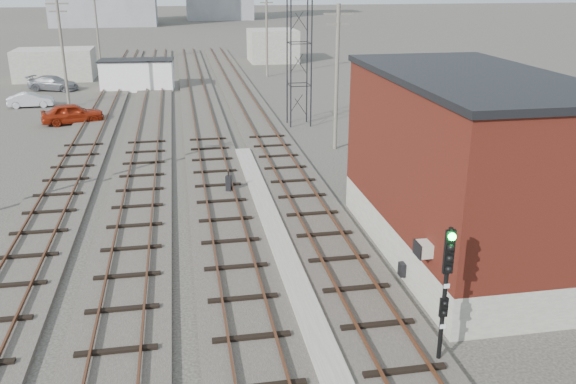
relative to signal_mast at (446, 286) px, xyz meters
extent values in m
plane|color=#282621|center=(-3.70, 54.98, -2.55)|extent=(320.00, 320.00, 0.00)
cube|color=#332D28|center=(-1.20, 33.98, -2.45)|extent=(3.20, 90.00, 0.20)
cube|color=#4C2816|center=(-1.92, 33.98, -2.22)|extent=(0.07, 90.00, 0.12)
cube|color=#4C2816|center=(-0.48, 33.98, -2.22)|extent=(0.07, 90.00, 0.12)
cube|color=#332D28|center=(-5.20, 33.98, -2.45)|extent=(3.20, 90.00, 0.20)
cube|color=#4C2816|center=(-5.92, 33.98, -2.22)|extent=(0.07, 90.00, 0.12)
cube|color=#4C2816|center=(-4.48, 33.98, -2.22)|extent=(0.07, 90.00, 0.12)
cube|color=#332D28|center=(-9.20, 33.98, -2.45)|extent=(3.20, 90.00, 0.20)
cube|color=#4C2816|center=(-9.92, 33.98, -2.22)|extent=(0.07, 90.00, 0.12)
cube|color=#4C2816|center=(-8.48, 33.98, -2.22)|extent=(0.07, 90.00, 0.12)
cube|color=#332D28|center=(-13.20, 33.98, -2.45)|extent=(3.20, 90.00, 0.20)
cube|color=#4C2816|center=(-13.92, 33.98, -2.22)|extent=(0.07, 90.00, 0.12)
cube|color=#4C2816|center=(-12.48, 33.98, -2.22)|extent=(0.07, 90.00, 0.12)
cube|color=gray|center=(-3.20, 8.98, -2.42)|extent=(0.90, 28.00, 0.26)
cube|color=gray|center=(3.80, 6.98, -1.80)|extent=(6.00, 12.00, 1.50)
cube|color=#501712|center=(3.80, 6.98, 1.70)|extent=(6.00, 12.00, 5.50)
cube|color=black|center=(3.80, 6.98, 4.55)|extent=(6.20, 12.20, 0.25)
cube|color=beige|center=(0.58, 2.98, -0.30)|extent=(0.45, 0.62, 0.45)
cube|color=black|center=(0.70, 4.98, -2.05)|extent=(0.20, 0.35, 0.50)
cylinder|color=black|center=(1.05, 29.23, 4.95)|extent=(0.10, 0.10, 15.00)
cylinder|color=black|center=(2.55, 29.23, 4.95)|extent=(0.10, 0.10, 15.00)
cylinder|color=black|center=(1.05, 30.73, 4.95)|extent=(0.10, 0.10, 15.00)
cylinder|color=black|center=(2.55, 30.73, 4.95)|extent=(0.10, 0.10, 15.00)
cylinder|color=#595147|center=(-16.20, 39.98, 1.95)|extent=(0.24, 0.24, 9.00)
cube|color=#595147|center=(-16.20, 39.98, 5.85)|extent=(1.80, 0.12, 0.12)
cube|color=#595147|center=(-16.20, 39.98, 5.25)|extent=(1.40, 0.12, 0.12)
cylinder|color=#595147|center=(-16.20, 64.98, 1.95)|extent=(0.24, 0.24, 9.00)
cylinder|color=#595147|center=(2.80, 22.98, 1.95)|extent=(0.24, 0.24, 9.00)
cube|color=#595147|center=(2.80, 22.98, 5.85)|extent=(1.80, 0.12, 0.12)
cube|color=#595147|center=(2.80, 22.98, 5.25)|extent=(1.40, 0.12, 0.12)
cylinder|color=#595147|center=(2.80, 52.98, 1.95)|extent=(0.24, 0.24, 9.00)
cube|color=#595147|center=(2.80, 52.98, 5.25)|extent=(1.40, 0.12, 0.12)
cube|color=gray|center=(-19.70, 54.98, -0.95)|extent=(8.00, 5.00, 3.20)
cube|color=gray|center=(5.30, 64.98, -0.55)|extent=(6.00, 6.00, 4.00)
cube|color=gray|center=(0.00, 0.03, -2.50)|extent=(0.40, 0.40, 0.10)
cylinder|color=black|center=(0.00, 0.03, -0.41)|extent=(0.13, 0.13, 4.28)
cube|color=black|center=(0.00, 0.01, 1.04)|extent=(0.28, 0.10, 1.28)
sphere|color=#0CE533|center=(0.00, -0.08, 1.52)|extent=(0.21, 0.21, 0.21)
sphere|color=black|center=(0.00, -0.08, 1.20)|extent=(0.21, 0.21, 0.21)
sphere|color=black|center=(0.00, -0.08, 0.88)|extent=(0.21, 0.21, 0.21)
sphere|color=black|center=(0.00, -0.08, 0.56)|extent=(0.21, 0.21, 0.21)
cube|color=black|center=(0.00, 0.01, -0.67)|extent=(0.24, 0.09, 0.59)
cube|color=white|center=(0.00, -0.05, 0.02)|extent=(0.17, 0.02, 0.13)
cube|color=white|center=(0.00, -0.05, -1.26)|extent=(0.17, 0.02, 0.13)
cube|color=black|center=(-4.70, 15.55, -2.00)|extent=(0.35, 0.35, 0.90)
cylinder|color=black|center=(-4.70, 15.55, -1.42)|extent=(0.07, 0.07, 0.27)
cube|color=white|center=(-10.77, 46.96, -1.13)|extent=(6.95, 3.24, 2.83)
cube|color=black|center=(-10.77, 46.96, 0.34)|extent=(7.19, 3.48, 0.14)
imported|color=maroon|center=(-14.91, 33.39, -1.78)|extent=(4.82, 2.79, 1.54)
imported|color=#B9BCC1|center=(-19.30, 40.28, -1.94)|extent=(3.75, 1.46, 1.22)
imported|color=slate|center=(-18.86, 48.22, -1.85)|extent=(5.19, 3.35, 1.40)
camera|label=1|loc=(-6.94, -13.91, 8.11)|focal=38.00mm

